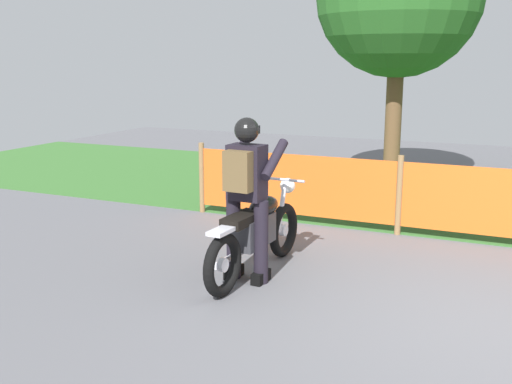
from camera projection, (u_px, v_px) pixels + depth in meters
name	position (u px, v px, depth m)	size (l,w,h in m)	color
ground	(511.00, 329.00, 5.15)	(24.00, 24.00, 0.02)	#5B5B60
motorcycle_lead	(256.00, 232.00, 6.36)	(0.59, 2.00, 0.95)	black
rider_lead	(247.00, 191.00, 6.07)	(0.57, 0.69, 1.69)	black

